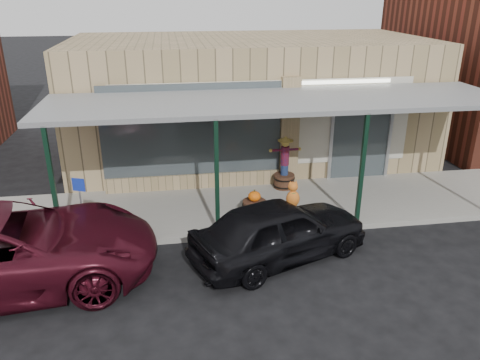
{
  "coord_description": "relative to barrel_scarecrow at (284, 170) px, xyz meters",
  "views": [
    {
      "loc": [
        -2.82,
        -8.04,
        5.71
      ],
      "look_at": [
        -1.18,
        2.6,
        1.32
      ],
      "focal_mm": 35.0,
      "sensor_mm": 36.0,
      "label": 1
    }
  ],
  "objects": [
    {
      "name": "ground",
      "position": [
        -0.49,
        -4.66,
        -0.69
      ],
      "size": [
        120.0,
        120.0,
        0.0
      ],
      "primitive_type": "plane",
      "color": "black",
      "rests_on": "ground"
    },
    {
      "name": "sidewalk",
      "position": [
        -0.49,
        -1.06,
        -0.62
      ],
      "size": [
        40.0,
        3.2,
        0.15
      ],
      "primitive_type": "cube",
      "color": "gray",
      "rests_on": "ground"
    },
    {
      "name": "storefront",
      "position": [
        -0.49,
        3.5,
        1.4
      ],
      "size": [
        12.0,
        6.25,
        4.2
      ],
      "color": "tan",
      "rests_on": "ground"
    },
    {
      "name": "awning",
      "position": [
        -0.49,
        -1.1,
        2.32
      ],
      "size": [
        12.0,
        3.0,
        3.04
      ],
      "color": "slate",
      "rests_on": "ground"
    },
    {
      "name": "block_buildings_near",
      "position": [
        1.52,
        4.54,
        3.07
      ],
      "size": [
        61.0,
        8.0,
        8.0
      ],
      "color": "maroon",
      "rests_on": "ground"
    },
    {
      "name": "barrel_scarecrow",
      "position": [
        0.0,
        0.0,
        0.0
      ],
      "size": [
        0.97,
        0.76,
        1.61
      ],
      "rotation": [
        0.0,
        0.0,
        -0.25
      ],
      "color": "#512E20",
      "rests_on": "sidewalk"
    },
    {
      "name": "barrel_pumpkin",
      "position": [
        -1.23,
        -1.73,
        -0.28
      ],
      "size": [
        0.7,
        0.7,
        0.74
      ],
      "rotation": [
        0.0,
        0.0,
        0.14
      ],
      "color": "#512E20",
      "rests_on": "sidewalk"
    },
    {
      "name": "handicap_sign",
      "position": [
        -5.49,
        -2.26,
        0.44
      ],
      "size": [
        0.3,
        0.14,
        1.53
      ],
      "rotation": [
        0.0,
        0.0,
        -0.39
      ],
      "color": "gray",
      "rests_on": "sidewalk"
    },
    {
      "name": "parked_sedan",
      "position": [
        -1.0,
        -3.66,
        0.02
      ],
      "size": [
        4.47,
        3.06,
        1.52
      ],
      "rotation": [
        0.0,
        0.0,
        1.94
      ],
      "color": "black",
      "rests_on": "ground"
    },
    {
      "name": "car_maroon",
      "position": [
        -6.79,
        -3.89,
        0.16
      ],
      "size": [
        6.43,
        3.55,
        1.71
      ],
      "primitive_type": "imported",
      "rotation": [
        0.0,
        0.0,
        1.69
      ],
      "color": "#440D1A",
      "rests_on": "ground"
    }
  ]
}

